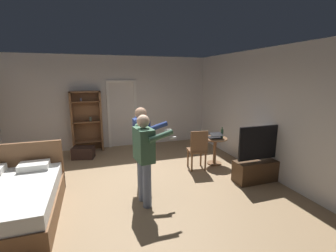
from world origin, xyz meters
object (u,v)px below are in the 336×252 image
at_px(person_blue_shirt, 144,154).
at_px(person_striped_shirt, 142,143).
at_px(laptop, 215,136).
at_px(wooden_chair, 198,148).
at_px(bookshelf, 87,119).
at_px(tv_flatscreen, 262,165).
at_px(bottle_on_table, 222,134).
at_px(suitcase_dark, 83,153).
at_px(bed, 2,202).
at_px(side_table, 215,146).

bearing_deg(person_blue_shirt, person_striped_shirt, 82.20).
xyz_separation_m(laptop, wooden_chair, (-0.56, -0.17, -0.21)).
height_order(bookshelf, laptop, bookshelf).
bearing_deg(tv_flatscreen, bookshelf, 136.73).
distance_m(bottle_on_table, suitcase_dark, 3.82).
xyz_separation_m(bed, wooden_chair, (3.81, 0.90, 0.24)).
xyz_separation_m(wooden_chair, suitcase_dark, (-2.67, 1.74, -0.38)).
height_order(bed, bottle_on_table, bed).
bearing_deg(laptop, bottle_on_table, -11.98).
height_order(side_table, wooden_chair, wooden_chair).
bearing_deg(bed, suitcase_dark, 66.72).
distance_m(tv_flatscreen, suitcase_dark, 4.63).
bearing_deg(laptop, bookshelf, 143.78).
height_order(bed, suitcase_dark, bed).
bearing_deg(bottle_on_table, person_blue_shirt, -151.39).
xyz_separation_m(bed, suitcase_dark, (1.14, 2.64, -0.14)).
bearing_deg(laptop, person_striped_shirt, -160.21).
bearing_deg(tv_flatscreen, wooden_chair, 138.13).
bearing_deg(wooden_chair, suitcase_dark, 146.95).
height_order(bookshelf, person_blue_shirt, bookshelf).
bearing_deg(side_table, bed, -165.78).
relative_size(bed, bookshelf, 1.11).
bearing_deg(bed, tv_flatscreen, -0.81).
bearing_deg(bottle_on_table, bed, -167.16).
bearing_deg(wooden_chair, bookshelf, 136.15).
distance_m(person_blue_shirt, suitcase_dark, 3.16).
bearing_deg(wooden_chair, laptop, 17.09).
distance_m(tv_flatscreen, person_blue_shirt, 2.70).
bearing_deg(side_table, person_striped_shirt, -159.47).
xyz_separation_m(laptop, suitcase_dark, (-3.23, 1.57, -0.59)).
bearing_deg(bottle_on_table, bookshelf, 144.83).
xyz_separation_m(bottle_on_table, suitcase_dark, (-3.40, 1.60, -0.66)).
bearing_deg(side_table, person_blue_shirt, -148.27).
relative_size(bookshelf, person_blue_shirt, 1.12).
xyz_separation_m(bottle_on_table, wooden_chair, (-0.73, -0.13, -0.28)).
relative_size(bottle_on_table, suitcase_dark, 0.50).
relative_size(wooden_chair, suitcase_dark, 1.73).
bearing_deg(bookshelf, laptop, -36.22).
distance_m(bookshelf, bottle_on_table, 3.99).
bearing_deg(bottle_on_table, tv_flatscreen, -72.31).
relative_size(side_table, suitcase_dark, 1.22).
distance_m(bottle_on_table, wooden_chair, 0.79).
height_order(laptop, bottle_on_table, bottle_on_table).
distance_m(side_table, bottle_on_table, 0.39).
bearing_deg(tv_flatscreen, bed, 179.19).
distance_m(side_table, laptop, 0.29).
relative_size(bed, bottle_on_table, 6.99).
relative_size(bed, person_striped_shirt, 1.21).
distance_m(bed, tv_flatscreen, 4.89).
relative_size(tv_flatscreen, person_blue_shirt, 0.77).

